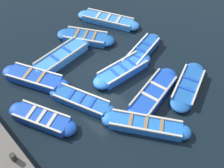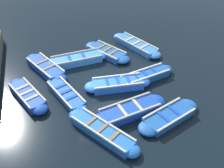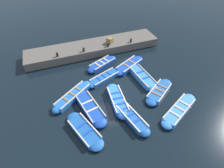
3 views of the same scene
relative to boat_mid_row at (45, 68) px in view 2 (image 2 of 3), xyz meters
The scene contains 12 objects.
ground_plane 3.22m from the boat_mid_row, 41.73° to the right, with size 120.00×120.00×0.00m, color black.
boat_mid_row is the anchor object (origin of this frame).
boat_stern_in 2.67m from the boat_mid_row, 72.89° to the right, with size 1.88×3.31×0.39m.
boat_near_quay 2.38m from the boat_mid_row, 115.07° to the right, with size 2.03×3.21×0.45m.
boat_outer_left 5.78m from the boat_mid_row, 10.37° to the left, with size 2.41×3.79×0.40m.
boat_centre 5.68m from the boat_mid_row, 70.25° to the right, with size 2.70×3.45×0.43m.
boat_inner_gap 4.24m from the boat_mid_row, 35.91° to the right, with size 3.46×1.13×0.46m.
boat_outer_right 5.62m from the boat_mid_row, 52.66° to the right, with size 3.76×1.60×0.44m.
boat_alongside 1.83m from the boat_mid_row, 10.94° to the left, with size 3.81×1.20×0.46m.
boat_tucked 3.78m from the boat_mid_row, 11.13° to the left, with size 2.54×3.22×0.39m.
boat_bow_out 7.22m from the boat_mid_row, 46.62° to the right, with size 3.39×1.97×0.37m.
boat_end_of_row 5.49m from the boat_mid_row, 23.89° to the right, with size 3.51×1.48×0.43m.
Camera 2 is at (-2.05, -10.33, 8.43)m, focal length 42.00 mm.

